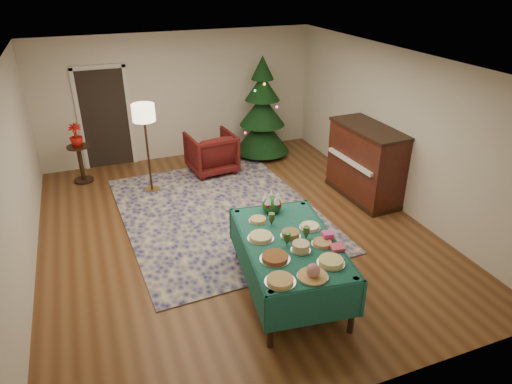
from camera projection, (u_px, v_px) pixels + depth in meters
name	position (u px, v px, depth m)	size (l,w,h in m)	color
room_shell	(231.00, 153.00, 6.93)	(7.00, 7.00, 7.00)	#593319
doorway	(105.00, 116.00, 9.43)	(1.08, 0.04, 2.16)	black
rug	(219.00, 212.00, 8.01)	(3.20, 4.20, 0.02)	#171653
buffet_table	(289.00, 251.00, 5.84)	(1.44, 2.16, 0.79)	black
platter_0	(280.00, 280.00, 5.01)	(0.35, 0.35, 0.05)	silver
platter_1	(313.00, 272.00, 5.07)	(0.35, 0.35, 0.17)	silver
platter_2	(331.00, 261.00, 5.31)	(0.33, 0.33, 0.06)	silver
platter_3	(275.00, 258.00, 5.39)	(0.37, 0.37, 0.05)	silver
platter_4	(301.00, 247.00, 5.55)	(0.25, 0.25, 0.11)	silver
platter_5	(322.00, 243.00, 5.68)	(0.27, 0.27, 0.04)	silver
platter_6	(261.00, 237.00, 5.80)	(0.35, 0.35, 0.05)	silver
platter_7	(291.00, 234.00, 5.84)	(0.27, 0.27, 0.08)	silver
platter_8	(310.00, 227.00, 6.04)	(0.29, 0.29, 0.04)	silver
platter_9	(258.00, 220.00, 6.20)	(0.26, 0.26, 0.04)	silver
goblet_0	(272.00, 219.00, 6.06)	(0.08, 0.08, 0.18)	#2D471E
goblet_1	(306.00, 233.00, 5.75)	(0.08, 0.08, 0.18)	#2D471E
goblet_2	(287.00, 239.00, 5.62)	(0.08, 0.08, 0.18)	#2D471E
napkin_stack	(337.00, 248.00, 5.59)	(0.16, 0.16, 0.04)	#D93C5A
gift_box	(327.00, 236.00, 5.77)	(0.13, 0.13, 0.10)	#E13E92
centerpiece	(272.00, 203.00, 6.38)	(0.28, 0.28, 0.32)	#1E4C1E
armchair	(211.00, 151.00, 9.41)	(0.90, 0.84, 0.93)	#501211
floor_lamp	(144.00, 118.00, 8.18)	(0.41, 0.41, 1.70)	#A57F3F
side_table	(81.00, 164.00, 9.01)	(0.42, 0.42, 0.76)	black
potted_plant	(77.00, 140.00, 8.78)	(0.25, 0.44, 0.25)	red
christmas_tree	(262.00, 112.00, 10.01)	(1.41, 1.41, 2.22)	black
piano	(366.00, 163.00, 8.30)	(0.80, 1.60, 1.36)	black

